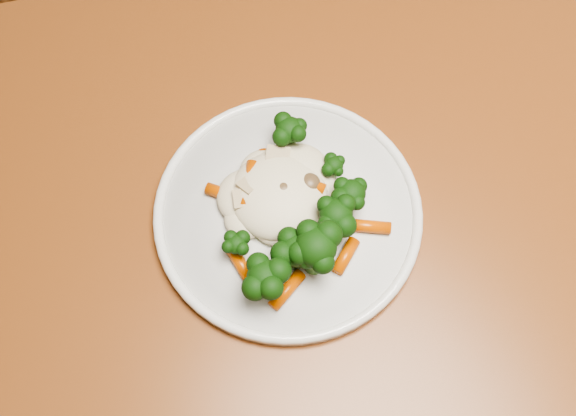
% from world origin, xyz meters
% --- Properties ---
extents(dining_table, '(1.41, 1.20, 0.75)m').
position_xyz_m(dining_table, '(0.30, 0.22, 0.65)').
color(dining_table, brown).
rests_on(dining_table, ground).
extents(plate, '(0.26, 0.26, 0.01)m').
position_xyz_m(plate, '(0.37, 0.27, 0.76)').
color(plate, white).
rests_on(plate, dining_table).
extents(meal, '(0.16, 0.17, 0.05)m').
position_xyz_m(meal, '(0.36, 0.26, 0.78)').
color(meal, beige).
rests_on(meal, plate).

